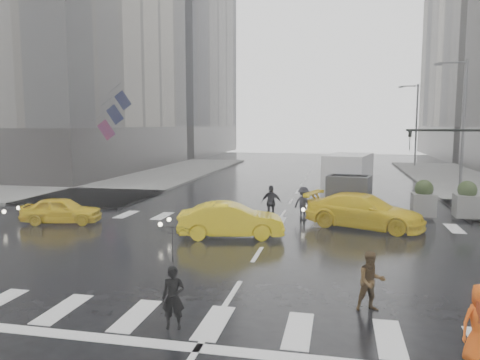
% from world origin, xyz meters
% --- Properties ---
extents(ground, '(120.00, 120.00, 0.00)m').
position_xyz_m(ground, '(0.00, 0.00, 0.00)').
color(ground, black).
rests_on(ground, ground).
extents(sidewalk_nw, '(35.00, 35.00, 0.15)m').
position_xyz_m(sidewalk_nw, '(-19.50, 17.50, 0.07)').
color(sidewalk_nw, slate).
rests_on(sidewalk_nw, ground).
extents(building_nw_far, '(26.05, 26.05, 44.00)m').
position_xyz_m(building_nw_far, '(-29.00, 56.00, 20.19)').
color(building_nw_far, slate).
rests_on(building_nw_far, ground).
extents(road_markings, '(18.00, 48.00, 0.01)m').
position_xyz_m(road_markings, '(0.00, 0.00, 0.01)').
color(road_markings, silver).
rests_on(road_markings, ground).
extents(traffic_signal_pole, '(4.45, 0.42, 4.50)m').
position_xyz_m(traffic_signal_pole, '(9.01, 8.01, 3.22)').
color(traffic_signal_pole, black).
rests_on(traffic_signal_pole, ground).
extents(street_lamp_near, '(2.15, 0.22, 9.00)m').
position_xyz_m(street_lamp_near, '(10.87, 18.00, 4.95)').
color(street_lamp_near, '#59595B').
rests_on(street_lamp_near, ground).
extents(street_lamp_far, '(2.15, 0.22, 9.00)m').
position_xyz_m(street_lamp_far, '(10.87, 38.00, 4.95)').
color(street_lamp_far, '#59595B').
rests_on(street_lamp_far, ground).
extents(planter_west, '(1.10, 1.10, 1.80)m').
position_xyz_m(planter_west, '(7.00, 8.20, 0.98)').
color(planter_west, slate).
rests_on(planter_west, ground).
extents(planter_mid, '(1.10, 1.10, 1.80)m').
position_xyz_m(planter_mid, '(9.00, 8.20, 0.98)').
color(planter_mid, slate).
rests_on(planter_mid, ground).
extents(flag_cluster, '(2.87, 3.06, 4.69)m').
position_xyz_m(flag_cluster, '(-15.08, 18.50, 5.64)').
color(flag_cluster, '#59595B').
rests_on(flag_cluster, ground).
extents(pedestrian_black, '(1.13, 1.14, 2.43)m').
position_xyz_m(pedestrian_black, '(-0.84, -6.47, 1.68)').
color(pedestrian_black, black).
rests_on(pedestrian_black, ground).
extents(pedestrian_brown, '(0.87, 0.76, 1.52)m').
position_xyz_m(pedestrian_brown, '(3.68, -4.46, 0.76)').
color(pedestrian_brown, '#4A341A').
rests_on(pedestrian_brown, ground).
extents(pedestrian_far_a, '(1.04, 0.68, 1.71)m').
position_xyz_m(pedestrian_far_a, '(-0.39, 6.23, 0.86)').
color(pedestrian_far_a, black).
rests_on(pedestrian_far_a, ground).
extents(pedestrian_far_b, '(1.21, 1.03, 1.64)m').
position_xyz_m(pedestrian_far_b, '(1.16, 6.53, 0.82)').
color(pedestrian_far_b, black).
rests_on(pedestrian_far_b, ground).
extents(taxi_front, '(3.89, 2.22, 1.25)m').
position_xyz_m(taxi_front, '(-10.03, 3.37, 0.62)').
color(taxi_front, yellow).
rests_on(taxi_front, ground).
extents(taxi_mid, '(4.59, 2.40, 1.44)m').
position_xyz_m(taxi_mid, '(-1.53, 2.35, 0.72)').
color(taxi_mid, yellow).
rests_on(taxi_mid, ground).
extents(taxi_rear, '(5.14, 3.57, 1.54)m').
position_xyz_m(taxi_rear, '(4.00, 5.32, 0.77)').
color(taxi_rear, yellow).
rests_on(taxi_rear, ground).
extents(box_truck, '(2.13, 5.69, 3.02)m').
position_xyz_m(box_truck, '(3.35, 9.72, 1.61)').
color(box_truck, silver).
rests_on(box_truck, ground).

